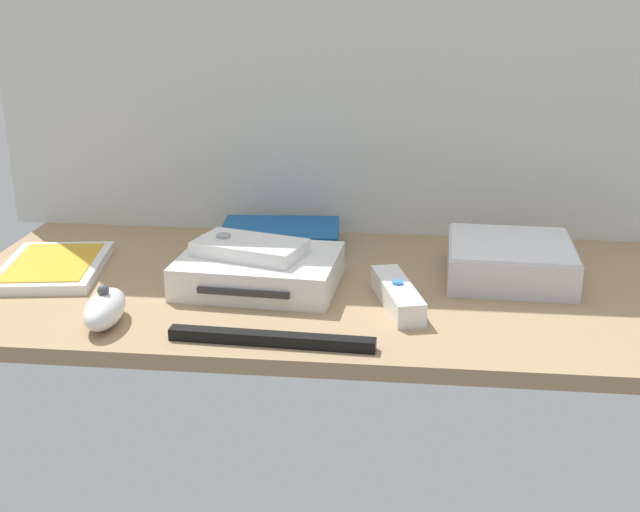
{
  "coord_description": "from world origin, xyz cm",
  "views": [
    {
      "loc": [
        11.28,
        -103.69,
        39.88
      ],
      "look_at": [
        0.0,
        0.0,
        4.0
      ],
      "focal_mm": 45.64,
      "sensor_mm": 36.0,
      "label": 1
    }
  ],
  "objects_px": {
    "remote_wand": "(397,295)",
    "remote_classic_pad": "(250,248)",
    "mini_computer": "(510,260)",
    "game_case": "(53,267)",
    "game_console": "(259,271)",
    "sensor_bar": "(271,339)",
    "remote_nunchuk": "(105,309)",
    "network_router": "(280,237)"
  },
  "relations": [
    {
      "from": "remote_wand",
      "to": "remote_classic_pad",
      "type": "height_order",
      "value": "remote_classic_pad"
    },
    {
      "from": "mini_computer",
      "to": "game_case",
      "type": "xyz_separation_m",
      "value": [
        -0.64,
        -0.04,
        -0.02
      ]
    },
    {
      "from": "remote_wand",
      "to": "game_console",
      "type": "bearing_deg",
      "value": 149.75
    },
    {
      "from": "sensor_bar",
      "to": "remote_wand",
      "type": "bearing_deg",
      "value": 45.89
    },
    {
      "from": "game_case",
      "to": "sensor_bar",
      "type": "height_order",
      "value": "game_case"
    },
    {
      "from": "remote_wand",
      "to": "remote_nunchuk",
      "type": "relative_size",
      "value": 1.47
    },
    {
      "from": "mini_computer",
      "to": "network_router",
      "type": "distance_m",
      "value": 0.35
    },
    {
      "from": "game_case",
      "to": "remote_wand",
      "type": "height_order",
      "value": "remote_wand"
    },
    {
      "from": "remote_classic_pad",
      "to": "sensor_bar",
      "type": "xyz_separation_m",
      "value": [
        0.06,
        -0.18,
        -0.05
      ]
    },
    {
      "from": "game_console",
      "to": "remote_nunchuk",
      "type": "xyz_separation_m",
      "value": [
        -0.16,
        -0.15,
        -0.0
      ]
    },
    {
      "from": "game_console",
      "to": "remote_classic_pad",
      "type": "height_order",
      "value": "remote_classic_pad"
    },
    {
      "from": "remote_nunchuk",
      "to": "sensor_bar",
      "type": "distance_m",
      "value": 0.21
    },
    {
      "from": "game_case",
      "to": "network_router",
      "type": "relative_size",
      "value": 1.11
    },
    {
      "from": "game_case",
      "to": "remote_nunchuk",
      "type": "relative_size",
      "value": 2.02
    },
    {
      "from": "mini_computer",
      "to": "remote_nunchuk",
      "type": "bearing_deg",
      "value": -156.89
    },
    {
      "from": "remote_nunchuk",
      "to": "sensor_bar",
      "type": "height_order",
      "value": "remote_nunchuk"
    },
    {
      "from": "network_router",
      "to": "mini_computer",
      "type": "bearing_deg",
      "value": -20.69
    },
    {
      "from": "mini_computer",
      "to": "remote_classic_pad",
      "type": "bearing_deg",
      "value": -169.44
    },
    {
      "from": "game_console",
      "to": "network_router",
      "type": "bearing_deg",
      "value": 93.32
    },
    {
      "from": "game_case",
      "to": "remote_wand",
      "type": "relative_size",
      "value": 1.37
    },
    {
      "from": "remote_nunchuk",
      "to": "mini_computer",
      "type": "bearing_deg",
      "value": 18.32
    },
    {
      "from": "mini_computer",
      "to": "remote_wand",
      "type": "relative_size",
      "value": 1.16
    },
    {
      "from": "game_case",
      "to": "network_router",
      "type": "height_order",
      "value": "network_router"
    },
    {
      "from": "remote_nunchuk",
      "to": "game_console",
      "type": "bearing_deg",
      "value": 37.5
    },
    {
      "from": "game_console",
      "to": "sensor_bar",
      "type": "bearing_deg",
      "value": -71.64
    },
    {
      "from": "network_router",
      "to": "remote_nunchuk",
      "type": "height_order",
      "value": "remote_nunchuk"
    },
    {
      "from": "remote_nunchuk",
      "to": "remote_classic_pad",
      "type": "xyz_separation_m",
      "value": [
        0.15,
        0.15,
        0.03
      ]
    },
    {
      "from": "mini_computer",
      "to": "remote_nunchuk",
      "type": "distance_m",
      "value": 0.55
    },
    {
      "from": "game_console",
      "to": "network_router",
      "type": "relative_size",
      "value": 1.18
    },
    {
      "from": "game_case",
      "to": "remote_classic_pad",
      "type": "relative_size",
      "value": 1.3
    },
    {
      "from": "remote_wand",
      "to": "remote_classic_pad",
      "type": "xyz_separation_m",
      "value": [
        -0.2,
        0.05,
        0.04
      ]
    },
    {
      "from": "network_router",
      "to": "remote_wand",
      "type": "xyz_separation_m",
      "value": [
        0.19,
        -0.22,
        -0.0
      ]
    },
    {
      "from": "game_case",
      "to": "remote_wand",
      "type": "bearing_deg",
      "value": -17.39
    },
    {
      "from": "remote_wand",
      "to": "remote_nunchuk",
      "type": "bearing_deg",
      "value": -179.7
    },
    {
      "from": "game_console",
      "to": "sensor_bar",
      "type": "xyz_separation_m",
      "value": [
        0.05,
        -0.18,
        -0.01
      ]
    },
    {
      "from": "game_case",
      "to": "remote_classic_pad",
      "type": "xyz_separation_m",
      "value": [
        0.29,
        -0.02,
        0.05
      ]
    },
    {
      "from": "remote_nunchuk",
      "to": "remote_wand",
      "type": "bearing_deg",
      "value": 10.69
    },
    {
      "from": "game_case",
      "to": "game_console",
      "type": "bearing_deg",
      "value": -13.29
    },
    {
      "from": "game_case",
      "to": "remote_classic_pad",
      "type": "height_order",
      "value": "remote_classic_pad"
    },
    {
      "from": "game_console",
      "to": "sensor_bar",
      "type": "distance_m",
      "value": 0.19
    },
    {
      "from": "game_case",
      "to": "sensor_bar",
      "type": "distance_m",
      "value": 0.41
    },
    {
      "from": "mini_computer",
      "to": "remote_wand",
      "type": "xyz_separation_m",
      "value": [
        -0.15,
        -0.12,
        -0.01
      ]
    }
  ]
}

